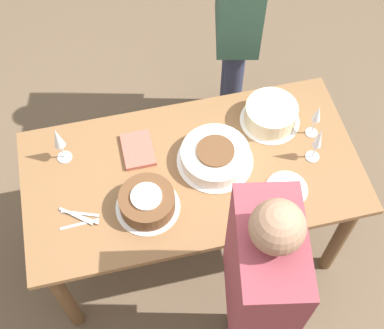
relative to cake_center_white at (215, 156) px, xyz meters
The scene contains 13 objects.
ground_plane 0.82m from the cake_center_white, 167.11° to the right, with size 12.00×12.00×0.00m, color brown.
dining_table 0.20m from the cake_center_white, 167.11° to the right, with size 1.55×0.78×0.77m.
cake_center_white is the anchor object (origin of this frame).
cake_front_chocolate 0.38m from the cake_center_white, 154.25° to the right, with size 0.28×0.28×0.11m.
cake_back_decorated 0.35m from the cake_center_white, 27.19° to the left, with size 0.29×0.29×0.11m.
wine_glass_near 0.50m from the cake_center_white, ahead, with size 0.06×0.06×0.20m.
wine_glass_far 0.47m from the cake_center_white, 10.41° to the right, with size 0.07×0.07×0.22m.
wine_glass_extra 0.71m from the cake_center_white, 165.50° to the left, with size 0.07×0.07×0.22m.
dessert_plate_right 0.35m from the cake_center_white, 38.48° to the right, with size 0.19×0.19×0.01m.
fork_pile 0.67m from the cake_center_white, 166.65° to the right, with size 0.18×0.12×0.01m.
napkin_stack 0.36m from the cake_center_white, 158.26° to the left, with size 0.14×0.20×0.02m.
person_cutting 0.68m from the cake_center_white, 90.76° to the right, with size 0.29×0.43×1.54m.
person_watching 0.84m from the cake_center_white, 67.76° to the left, with size 0.31×0.44×1.61m.
Camera 1 is at (-0.28, -1.23, 2.87)m, focal length 50.00 mm.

